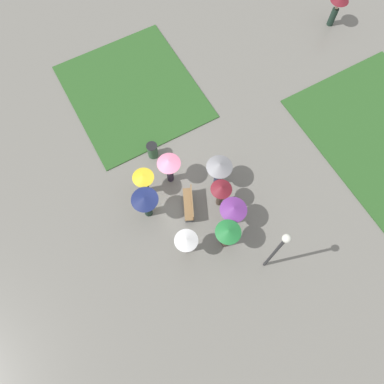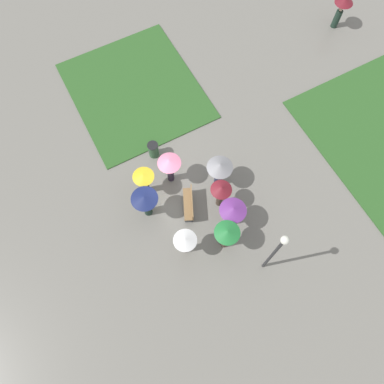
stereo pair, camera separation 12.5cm
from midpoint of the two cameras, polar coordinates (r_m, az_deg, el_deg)
name	(u,v)px [view 1 (the left image)]	position (r m, az deg, el deg)	size (l,w,h in m)	color
ground_plane	(176,188)	(18.04, -2.63, 0.56)	(90.00, 90.00, 0.00)	slate
lawn_patch_near	(133,91)	(21.17, -9.13, 14.91)	(7.37, 6.46, 0.06)	#2D5B26
park_bench	(190,204)	(17.23, -0.55, -1.80)	(1.63, 1.06, 0.90)	brown
lamp_post	(278,249)	(14.49, 12.68, -8.43)	(0.32, 0.32, 4.41)	#2D2D30
trash_bin	(152,150)	(18.52, -6.24, 6.31)	(0.53, 0.53, 0.92)	#335638
crowd_person_green	(228,234)	(15.83, 5.21, -6.44)	(1.10, 1.10, 1.96)	#47382D
crowd_person_navy	(146,202)	(16.43, -7.30, -1.59)	(1.19, 1.19, 1.89)	#1E3328
crowd_person_purple	(233,211)	(16.13, 6.06, -2.86)	(1.18, 1.18, 1.85)	#1E3328
crowd_person_yellow	(144,180)	(16.95, -7.56, 1.82)	(0.98, 0.98, 1.75)	black
crowd_person_maroon	(221,191)	(16.54, 4.21, 0.09)	(0.95, 0.95, 1.84)	#47382D
crowd_person_grey	(219,169)	(16.95, 3.95, 3.57)	(1.19, 1.19, 1.86)	#282D47
crowd_person_pink	(169,165)	(16.94, -3.73, 4.08)	(1.08, 1.08, 1.94)	#2D2333
crowd_person_white	(186,242)	(15.77, -1.10, -7.62)	(1.00, 1.00, 1.78)	#47382D
lone_walker_far_path	(337,5)	(24.74, 21.14, 24.99)	(1.02, 1.02, 1.88)	#1E3328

